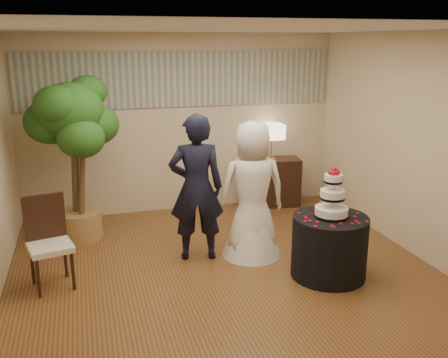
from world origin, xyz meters
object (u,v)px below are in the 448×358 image
object	(u,v)px
bride	(252,190)
ficus_tree	(74,159)
side_chair	(50,244)
groom	(196,188)
cake_table	(329,247)
wedding_cake	(333,192)
console	(270,182)
table_lamp	(271,142)

from	to	relation	value
bride	ficus_tree	xyz separation A→B (m)	(-2.13, 1.18, 0.27)
ficus_tree	side_chair	world-z (taller)	ficus_tree
groom	cake_table	xyz separation A→B (m)	(1.36, -0.93, -0.56)
bride	side_chair	distance (m)	2.47
groom	ficus_tree	distance (m)	1.80
ficus_tree	wedding_cake	bearing A→B (deg)	-35.62
cake_table	console	xyz separation A→B (m)	(0.29, 2.64, 0.03)
groom	side_chair	distance (m)	1.81
cake_table	console	world-z (taller)	console
wedding_cake	console	world-z (taller)	wedding_cake
console	ficus_tree	distance (m)	3.23
side_chair	groom	bearing A→B (deg)	-2.68
bride	wedding_cake	size ratio (longest dim) A/B	2.97
wedding_cake	console	distance (m)	2.73
groom	table_lamp	distance (m)	2.38
ficus_tree	side_chair	size ratio (longest dim) A/B	2.21
cake_table	console	bearing A→B (deg)	83.82
side_chair	table_lamp	bearing A→B (deg)	17.59
wedding_cake	side_chair	distance (m)	3.20
cake_table	wedding_cake	bearing A→B (deg)	-90.00
wedding_cake	table_lamp	bearing A→B (deg)	83.82
groom	cake_table	size ratio (longest dim) A/B	2.12
groom	table_lamp	bearing A→B (deg)	-124.92
bride	table_lamp	world-z (taller)	bride
groom	side_chair	world-z (taller)	groom
groom	ficus_tree	xyz separation A→B (m)	(-1.43, 1.08, 0.22)
wedding_cake	table_lamp	distance (m)	2.66
cake_table	console	size ratio (longest dim) A/B	0.91
cake_table	table_lamp	xyz separation A→B (m)	(0.29, 2.64, 0.72)
bride	console	world-z (taller)	bride
ficus_tree	cake_table	bearing A→B (deg)	-35.62
cake_table	side_chair	world-z (taller)	side_chair
side_chair	console	bearing A→B (deg)	17.59
bride	ficus_tree	distance (m)	2.45
wedding_cake	table_lamp	world-z (taller)	table_lamp
console	table_lamp	size ratio (longest dim) A/B	1.65
groom	side_chair	xyz separation A→B (m)	(-1.73, -0.33, -0.41)
table_lamp	ficus_tree	world-z (taller)	ficus_tree
groom	bride	distance (m)	0.70
cake_table	bride	bearing A→B (deg)	129.09
bride	cake_table	xyz separation A→B (m)	(0.67, -0.82, -0.51)
groom	bride	xyz separation A→B (m)	(0.69, -0.10, -0.05)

